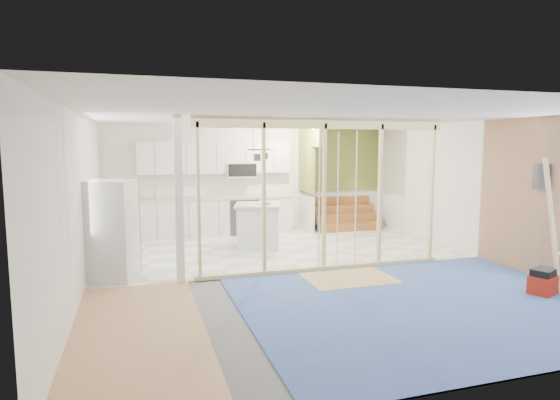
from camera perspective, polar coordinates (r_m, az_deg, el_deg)
name	(u,v)px	position (r m, az deg, el deg)	size (l,w,h in m)	color
room	(307,196)	(7.79, 3.36, 0.48)	(7.01, 8.01, 2.61)	slate
floor_overlays	(310,270)	(8.11, 3.63, -8.55)	(7.00, 8.00, 0.03)	white
stud_frame	(294,179)	(7.68, 1.68, 2.57)	(4.66, 0.14, 2.60)	beige
base_cabinets	(189,219)	(10.80, -11.06, -2.33)	(4.45, 2.24, 0.93)	silver
upper_cabinets	(218,159)	(11.23, -7.55, 5.02)	(3.60, 0.41, 0.85)	silver
green_partition	(332,192)	(11.96, 6.40, 0.93)	(2.25, 1.51, 2.60)	olive
pot_rack	(260,152)	(9.45, -2.40, 5.82)	(0.52, 0.52, 0.72)	black
electrical_panel	(541,176)	(8.50, 29.24, 2.52)	(0.04, 0.30, 0.40)	#3C3D41
ceiling_light	(319,128)	(11.05, 4.78, 8.76)	(0.32, 0.32, 0.08)	#FFEABF
fridge	(112,231)	(7.83, -19.83, -3.58)	(0.88, 0.85, 1.60)	silver
island	(258,226)	(9.80, -2.68, -3.18)	(1.17, 1.17, 0.92)	silver
bowl	(266,203)	(9.68, -1.72, -0.33)	(0.25, 0.25, 0.06)	white
soap_bottle_a	(157,192)	(10.93, -14.79, 0.94)	(0.12, 0.12, 0.31)	silver
soap_bottle_b	(268,192)	(11.35, -1.45, 1.02)	(0.08, 0.08, 0.17)	silver
toolbox	(543,282)	(7.81, 29.45, -8.73)	(0.49, 0.43, 0.38)	#A31E0F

